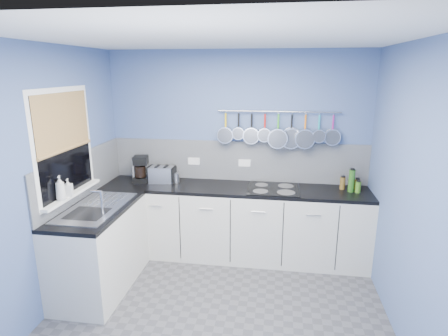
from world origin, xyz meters
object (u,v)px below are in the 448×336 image
(soap_bottle_a, at_px, (60,188))
(paper_towel, at_px, (137,170))
(soap_bottle_b, at_px, (68,187))
(coffee_maker, at_px, (141,169))
(hob, at_px, (273,189))
(canister, at_px, (176,178))
(toaster, at_px, (162,174))

(soap_bottle_a, height_order, paper_towel, soap_bottle_a)
(soap_bottle_a, relative_size, soap_bottle_b, 1.39)
(coffee_maker, xyz_separation_m, hob, (1.65, -0.06, -0.16))
(soap_bottle_b, bearing_deg, hob, 25.51)
(paper_towel, xyz_separation_m, canister, (0.51, -0.01, -0.07))
(soap_bottle_a, xyz_separation_m, toaster, (0.62, 1.17, -0.17))
(canister, bearing_deg, hob, -5.01)
(soap_bottle_a, xyz_separation_m, canister, (0.80, 1.19, -0.21))
(paper_towel, xyz_separation_m, toaster, (0.33, -0.03, -0.03))
(toaster, bearing_deg, paper_towel, 167.20)
(soap_bottle_b, distance_m, canister, 1.34)
(soap_bottle_b, xyz_separation_m, paper_towel, (0.29, 1.07, -0.11))
(paper_towel, relative_size, hob, 0.44)
(paper_towel, xyz_separation_m, coffee_maker, (0.07, -0.05, 0.03))
(soap_bottle_a, height_order, toaster, soap_bottle_a)
(soap_bottle_b, distance_m, hob, 2.23)
(soap_bottle_a, xyz_separation_m, paper_towel, (0.29, 1.20, -0.14))
(soap_bottle_b, height_order, toaster, soap_bottle_b)
(paper_towel, relative_size, canister, 2.20)
(soap_bottle_b, distance_m, paper_towel, 1.11)
(soap_bottle_a, relative_size, hob, 0.40)
(toaster, bearing_deg, soap_bottle_a, -126.21)
(coffee_maker, height_order, canister, coffee_maker)
(coffee_maker, distance_m, hob, 1.66)
(paper_towel, relative_size, coffee_maker, 0.80)
(soap_bottle_b, bearing_deg, paper_towel, 75.03)
(soap_bottle_b, height_order, paper_towel, soap_bottle_b)
(soap_bottle_a, height_order, coffee_maker, soap_bottle_a)
(soap_bottle_a, distance_m, canister, 1.45)
(soap_bottle_b, height_order, hob, soap_bottle_b)
(toaster, bearing_deg, soap_bottle_b, -129.06)
(soap_bottle_a, height_order, soap_bottle_b, soap_bottle_a)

